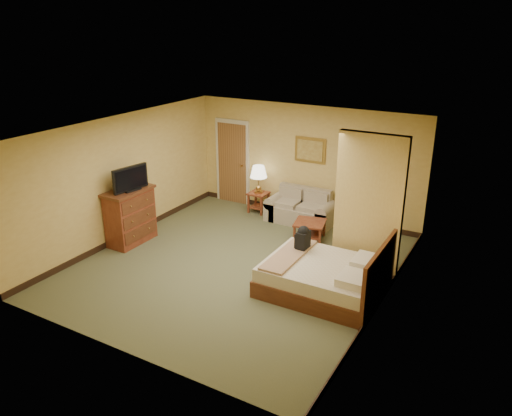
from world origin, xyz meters
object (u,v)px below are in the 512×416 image
Objects in this scene: loveseat at (301,211)px; dresser at (130,216)px; bed at (326,277)px; coffee_table at (310,227)px.

dresser reaches higher than loveseat.
bed is (1.70, -2.67, 0.04)m from loveseat.
loveseat is at bearing 122.58° from bed.
dresser is 4.31m from bed.
loveseat reaches higher than coffee_table.
coffee_table is at bearing 121.04° from bed.
coffee_table is 0.64× the size of dresser.
bed reaches higher than coffee_table.
coffee_table is (0.58, -0.79, 0.03)m from loveseat.
loveseat is at bearing 126.03° from coffee_table.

